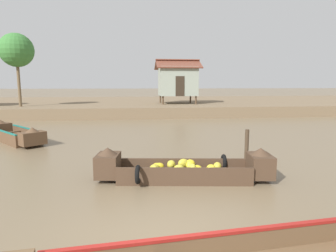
{
  "coord_description": "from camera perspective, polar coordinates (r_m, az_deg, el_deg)",
  "views": [
    {
      "loc": [
        -0.53,
        -4.16,
        2.77
      ],
      "look_at": [
        0.77,
        6.62,
        1.16
      ],
      "focal_mm": 30.76,
      "sensor_mm": 36.0,
      "label": 1
    }
  ],
  "objects": [
    {
      "name": "ground_plane",
      "position": [
        14.44,
        -4.63,
        -2.68
      ],
      "size": [
        300.0,
        300.0,
        0.0
      ],
      "primitive_type": "plane",
      "color": "#726047"
    },
    {
      "name": "riverbank_strip",
      "position": [
        32.49,
        -5.92,
        4.25
      ],
      "size": [
        160.0,
        20.0,
        0.88
      ],
      "primitive_type": "cube",
      "color": "#756047",
      "rests_on": "ground"
    },
    {
      "name": "banana_boat",
      "position": [
        8.4,
        3.18,
        -8.39
      ],
      "size": [
        5.09,
        1.53,
        0.96
      ],
      "color": "#473323",
      "rests_on": "ground"
    },
    {
      "name": "cargo_boat_upstream",
      "position": [
        15.76,
        -28.04,
        -1.53
      ],
      "size": [
        3.81,
        4.18,
        0.89
      ],
      "color": "brown",
      "rests_on": "ground"
    },
    {
      "name": "stilt_house_mid_left",
      "position": [
        27.7,
        1.9,
        8.98
      ],
      "size": [
        4.16,
        3.45,
        4.16
      ],
      "color": "#4C3826",
      "rests_on": "riverbank_strip"
    },
    {
      "name": "palm_tree_near",
      "position": [
        27.16,
        -27.83,
        13.1
      ],
      "size": [
        2.72,
        2.72,
        5.95
      ],
      "color": "brown",
      "rests_on": "riverbank_strip"
    },
    {
      "name": "mooring_post",
      "position": [
        10.59,
        15.32,
        -3.8
      ],
      "size": [
        0.14,
        0.14,
        1.17
      ],
      "primitive_type": "cylinder",
      "color": "#423323",
      "rests_on": "ground"
    }
  ]
}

